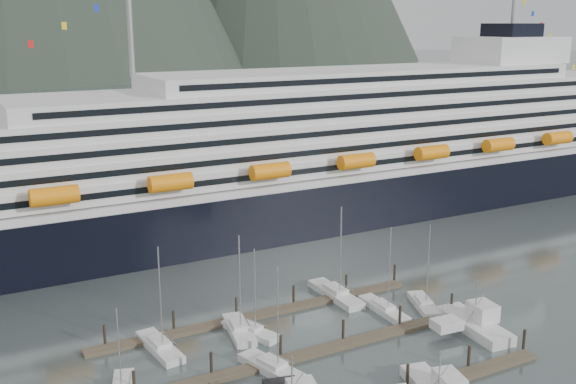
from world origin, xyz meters
The scene contains 12 objects.
ground centered at (0.00, 0.00, 0.00)m, with size 1600.00×1600.00×0.00m, color #404C4B.
cruise_ship centered at (30.03, 54.94, 12.04)m, with size 210.00×30.40×50.30m.
dock_mid centered at (-4.93, 3.05, 0.31)m, with size 48.18×2.28×3.20m.
dock_far centered at (-4.93, 16.05, 0.31)m, with size 48.18×2.28×3.20m.
sailboat_b centered at (-8.43, 11.67, 0.40)m, with size 5.23×8.99×12.28m.
sailboat_c centered at (-10.44, 1.55, 0.42)m, with size 5.07×9.90×13.70m.
sailboat_d centered at (10.98, 8.96, 0.40)m, with size 2.58×9.84×13.05m.
sailboat_e centered at (-20.29, 12.94, 0.42)m, with size 3.43×9.95×14.28m.
sailboat_f centered at (-9.65, 12.61, 0.43)m, with size 4.35×9.46×14.17m.
sailboat_g centered at (7.81, 16.58, 0.43)m, with size 2.92×11.43×14.69m.
sailboat_h centered at (16.89, 7.43, 0.41)m, with size 5.20×8.65×13.03m.
trawler_e centered at (17.86, -1.47, 0.96)m, with size 9.23×12.10×7.69m.
Camera 1 is at (-42.66, -61.55, 39.52)m, focal length 42.00 mm.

